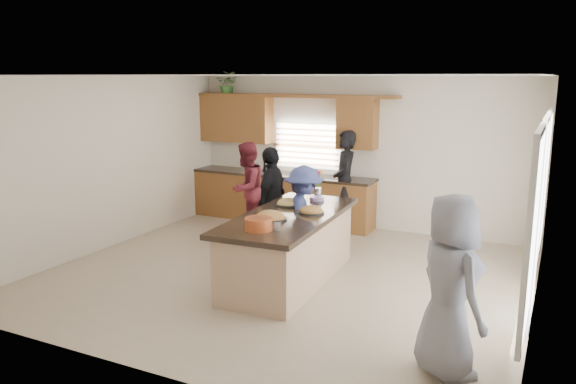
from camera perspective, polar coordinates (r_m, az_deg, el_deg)
The scene contains 18 objects.
floor at distance 8.12m, azimuth -0.25°, elevation -8.41°, with size 6.50×6.50×0.00m, color tan.
room_shell at distance 7.68m, azimuth -0.26°, elevation 5.04°, with size 6.52×6.02×2.81m.
back_cabinetry at distance 10.89m, azimuth -0.77°, elevation 1.74°, with size 4.08×0.66×2.46m.
right_wall_glazing at distance 6.85m, azimuth 24.09°, elevation -1.53°, with size 0.06×4.00×2.25m.
island at distance 7.77m, azimuth 0.11°, elevation -5.83°, with size 1.29×2.76×0.95m.
platter_front at distance 7.35m, azimuth -1.81°, elevation -2.60°, with size 0.44×0.44×0.18m.
platter_mid at distance 7.69m, azimuth 2.36°, elevation -1.96°, with size 0.37×0.37×0.15m.
platter_back at distance 8.14m, azimuth 0.06°, elevation -1.18°, with size 0.38×0.38×0.15m.
salad_bowl at distance 6.83m, azimuth -3.00°, elevation -3.20°, with size 0.34×0.34×0.15m.
clear_cup at distance 6.84m, azimuth -1.11°, elevation -3.52°, with size 0.09×0.09×0.09m, color white.
plate_stack at distance 8.48m, azimuth 2.95°, elevation -0.67°, with size 0.22×0.22×0.05m, color #B68BCA.
flower_vase at distance 8.61m, azimuth 3.08°, elevation 0.93°, with size 0.14×0.14×0.43m.
potted_plant at distance 11.40m, azimuth -6.11°, elevation 10.86°, with size 0.43×0.38×0.48m, color #3E7930.
woman_left_back at distance 10.19m, azimuth 5.80°, elevation 1.06°, with size 0.67×0.44×1.85m, color black.
woman_left_mid at distance 10.02m, azimuth -4.21°, elevation 0.36°, with size 0.81×0.63×1.66m, color maroon.
woman_left_front at distance 9.01m, azimuth -1.67°, elevation -0.76°, with size 1.00×0.42×1.70m, color black.
woman_right_back at distance 8.16m, azimuth 1.62°, elevation -2.66°, with size 0.99×0.57×1.54m, color navy.
woman_right_front at distance 5.48m, azimuth 16.12°, elevation -9.20°, with size 0.86×0.56×1.76m, color slate.
Camera 1 is at (3.39, -6.83, 2.78)m, focal length 35.00 mm.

